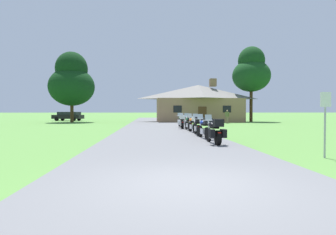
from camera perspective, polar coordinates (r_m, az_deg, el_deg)
name	(u,v)px	position (r m, az deg, el deg)	size (l,w,h in m)	color
ground_plane	(159,128)	(25.74, -1.89, -2.10)	(500.00, 500.00, 0.00)	#56893D
asphalt_driveway	(159,129)	(23.74, -1.74, -2.31)	(6.40, 80.00, 0.06)	slate
motorcycle_black_nearest_to_camera	(215,132)	(12.87, 9.29, -2.80)	(0.80, 2.08, 1.30)	black
motorcycle_blue_second_in_row	(205,128)	(15.31, 7.29, -2.11)	(0.66, 2.08, 1.30)	black
motorcycle_white_third_in_row	(197,126)	(17.55, 5.86, -1.67)	(0.66, 2.08, 1.30)	black
motorcycle_orange_fourth_in_row	(193,124)	(19.79, 4.98, -1.33)	(0.70, 2.08, 1.30)	black
motorcycle_green_fifth_in_row	(189,123)	(21.84, 4.17, -1.08)	(0.66, 2.08, 1.30)	black
motorcycle_white_sixth_in_row	(182,122)	(24.01, 2.84, -0.89)	(0.75, 2.08, 1.30)	black
motorcycle_green_farthest_in_row	(181,121)	(26.28, 2.60, -0.70)	(0.76, 2.08, 1.30)	black
stone_lodge	(198,103)	(40.71, 6.05, 2.92)	(12.31, 6.80, 6.11)	#896B4C
bystander_olive_shirt_near_lodge	(227,116)	(35.94, 11.71, 0.33)	(0.43, 0.41, 1.67)	#75664C
metal_signpost_roadside	(325,116)	(10.56, 28.86, 0.19)	(0.36, 0.06, 2.14)	#9EA0A5
tree_left_far	(72,81)	(40.88, -18.66, 6.85)	(6.05, 6.05, 9.49)	#422D19
tree_right_of_lodge	(251,71)	(42.90, 16.28, 8.82)	(5.35, 5.35, 10.70)	#422D19
parked_black_suv_far_left	(68,116)	(47.29, -19.26, 0.32)	(4.91, 2.91, 1.40)	black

